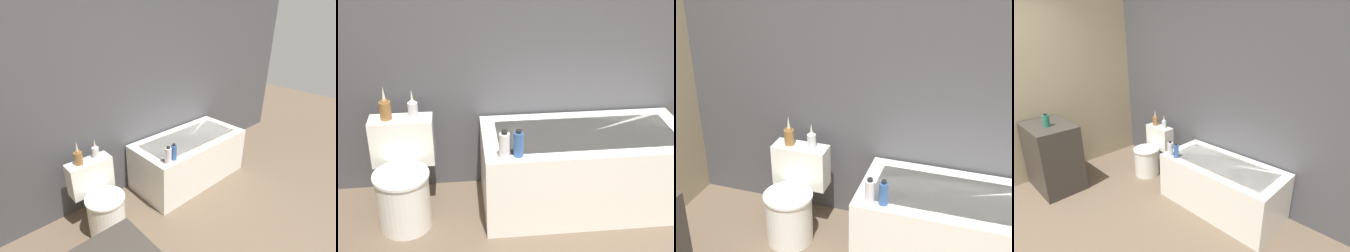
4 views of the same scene
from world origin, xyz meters
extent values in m
cube|color=#4C4C51|center=(0.00, 2.35, 1.30)|extent=(6.40, 0.06, 2.60)
cube|color=tan|center=(-1.52, 0.80, 1.30)|extent=(0.06, 6.40, 2.60)
cube|color=white|center=(0.80, 1.97, 0.29)|extent=(1.41, 0.68, 0.57)
cube|color=#B7BCC6|center=(0.80, 1.97, 0.57)|extent=(1.21, 0.48, 0.01)
cylinder|color=white|center=(-0.45, 1.84, 0.19)|extent=(0.35, 0.35, 0.39)
cylinder|color=white|center=(-0.45, 1.84, 0.40)|extent=(0.37, 0.37, 0.02)
cube|color=white|center=(-0.45, 2.10, 0.51)|extent=(0.43, 0.17, 0.33)
cube|color=#38332D|center=(-1.09, 0.78, 0.44)|extent=(0.76, 0.51, 0.89)
cylinder|color=#267259|center=(-1.03, 0.75, 0.96)|extent=(0.08, 0.08, 0.15)
cylinder|color=black|center=(-1.03, 0.75, 1.04)|extent=(0.05, 0.05, 0.02)
cylinder|color=olive|center=(-0.54, 2.10, 0.74)|extent=(0.08, 0.08, 0.12)
sphere|color=olive|center=(-0.54, 2.10, 0.81)|extent=(0.05, 0.05, 0.05)
cone|color=beige|center=(-0.54, 2.10, 0.86)|extent=(0.03, 0.03, 0.11)
cylinder|color=silver|center=(-0.36, 2.12, 0.73)|extent=(0.07, 0.07, 0.11)
sphere|color=silver|center=(-0.36, 2.12, 0.79)|extent=(0.04, 0.04, 0.04)
cone|color=beige|center=(-0.36, 2.12, 0.83)|extent=(0.02, 0.02, 0.10)
cylinder|color=silver|center=(0.21, 1.70, 0.66)|extent=(0.07, 0.07, 0.17)
cylinder|color=black|center=(0.21, 1.70, 0.75)|extent=(0.04, 0.04, 0.02)
cylinder|color=#335999|center=(0.30, 1.71, 0.65)|extent=(0.06, 0.06, 0.16)
cylinder|color=black|center=(0.30, 1.71, 0.74)|extent=(0.03, 0.03, 0.02)
camera|label=1|loc=(-1.31, -0.01, 1.99)|focal=28.00mm
camera|label=2|loc=(-0.05, -0.77, 2.06)|focal=50.00mm
camera|label=3|loc=(0.85, -0.79, 2.36)|focal=50.00mm
camera|label=4|loc=(2.34, -0.29, 1.99)|focal=28.00mm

